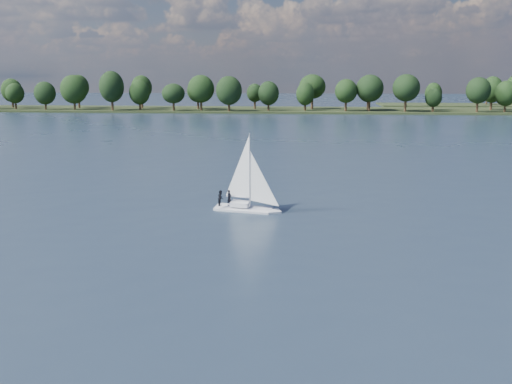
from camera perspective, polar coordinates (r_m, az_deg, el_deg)
ground at (r=126.17m, az=-1.88°, el=5.12°), size 700.00×700.00×0.00m
far_shore at (r=237.35m, az=1.47°, el=8.13°), size 660.00×40.00×1.50m
sailboat at (r=60.00m, az=-1.26°, el=0.34°), size 6.85×3.24×8.69m
treeline at (r=235.88m, az=-3.85°, el=10.06°), size 562.02×74.05×17.45m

